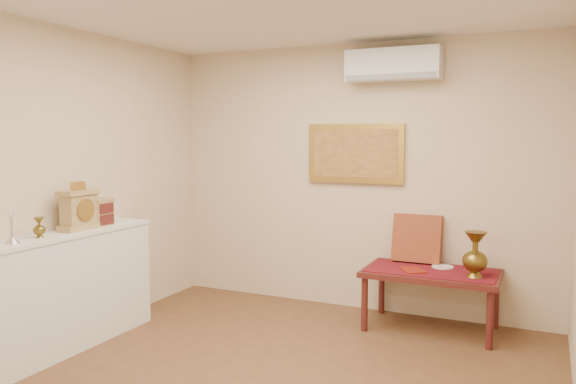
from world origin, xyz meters
The scene contains 15 objects.
wall_back centered at (0.00, 2.25, 1.35)m, with size 4.00×0.02×2.70m, color beige.
wall_left centered at (-2.00, 0.00, 1.35)m, with size 0.02×4.50×2.70m, color beige.
candlestick centered at (-1.81, -0.36, 1.10)m, with size 0.11×0.11×0.23m, color silver, non-canonical shape.
brass_urn_small centered at (-1.82, -0.11, 1.08)m, with size 0.09×0.09×0.21m, color brown, non-canonical shape.
table_cloth centered at (0.85, 1.88, 0.55)m, with size 1.14×0.59×0.01m, color maroon.
brass_urn_tall centered at (1.24, 1.78, 0.80)m, with size 0.21×0.21×0.48m, color brown, non-canonical shape.
plate centered at (0.92, 2.02, 0.56)m, with size 0.20×0.20×0.01m, color white.
menu centered at (0.70, 1.78, 0.56)m, with size 0.18×0.25×0.01m, color maroon.
cushion centered at (0.66, 2.15, 0.79)m, with size 0.46×0.10×0.46m, color maroon.
display_ledge centered at (-1.82, 0.00, 0.49)m, with size 0.37×2.02×0.98m.
mantel_clock centered at (-1.81, 0.31, 1.15)m, with size 0.17×0.36×0.41m.
wooden_chest centered at (-1.81, 0.55, 1.10)m, with size 0.16×0.21×0.24m.
low_table centered at (0.85, 1.88, 0.48)m, with size 1.20×0.70×0.55m.
painting centered at (0.00, 2.22, 1.60)m, with size 1.00×0.06×0.60m.
ac_unit centered at (0.40, 2.12, 2.45)m, with size 0.90×0.25×0.30m.
Camera 1 is at (1.77, -3.23, 1.76)m, focal length 35.00 mm.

